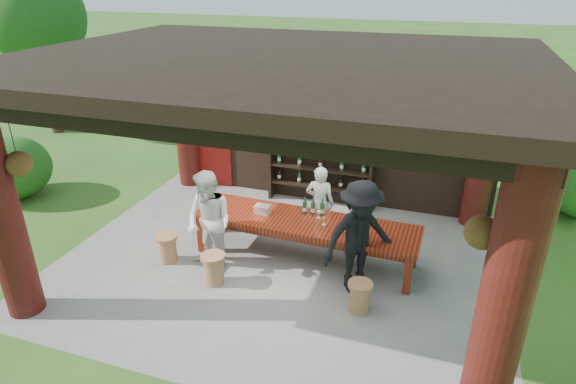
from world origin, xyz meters
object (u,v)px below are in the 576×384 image
(stool_near_left, at_px, (214,268))
(stool_far_left, at_px, (167,247))
(guest_man, at_px, (359,238))
(wine_shelf, at_px, (320,160))
(stool_near_right, at_px, (360,296))
(napkin_basket, at_px, (263,209))
(guest_woman, at_px, (209,222))
(tasting_table, at_px, (305,226))
(host, at_px, (320,204))

(stool_near_left, xyz_separation_m, stool_far_left, (-1.04, 0.33, -0.01))
(stool_near_left, bearing_deg, guest_man, 14.68)
(wine_shelf, bearing_deg, stool_near_right, -65.63)
(stool_near_right, bearing_deg, napkin_basket, 149.91)
(guest_woman, bearing_deg, tasting_table, 47.72)
(guest_man, bearing_deg, stool_near_right, -114.16)
(napkin_basket, bearing_deg, stool_far_left, -149.23)
(host, bearing_deg, guest_man, 124.39)
(tasting_table, distance_m, stool_near_right, 1.64)
(stool_near_right, height_order, napkin_basket, napkin_basket)
(stool_far_left, height_order, host, host)
(stool_near_right, distance_m, guest_woman, 2.65)
(guest_woman, relative_size, napkin_basket, 6.66)
(stool_near_right, xyz_separation_m, guest_man, (-0.14, 0.52, 0.67))
(stool_near_left, height_order, napkin_basket, napkin_basket)
(tasting_table, bearing_deg, guest_man, -29.24)
(host, bearing_deg, stool_near_left, 55.48)
(tasting_table, distance_m, guest_man, 1.20)
(host, xyz_separation_m, guest_woman, (-1.44, -1.52, 0.14))
(stool_near_left, bearing_deg, stool_near_right, 1.26)
(wine_shelf, bearing_deg, guest_man, -64.06)
(napkin_basket, bearing_deg, stool_near_right, -30.09)
(stool_far_left, relative_size, napkin_basket, 1.92)
(tasting_table, xyz_separation_m, host, (0.05, 0.76, 0.09))
(stool_near_right, relative_size, guest_man, 0.26)
(stool_far_left, bearing_deg, wine_shelf, 58.31)
(tasting_table, xyz_separation_m, guest_man, (1.02, -0.57, 0.28))
(guest_man, distance_m, napkin_basket, 1.91)
(guest_woman, xyz_separation_m, guest_man, (2.42, 0.19, 0.06))
(stool_near_left, relative_size, stool_far_left, 1.04)
(stool_near_left, distance_m, guest_woman, 0.74)
(stool_near_right, relative_size, guest_woman, 0.28)
(stool_far_left, height_order, guest_woman, guest_woman)
(stool_near_left, xyz_separation_m, host, (1.22, 1.90, 0.45))
(guest_woman, bearing_deg, stool_near_left, -40.65)
(tasting_table, distance_m, napkin_basket, 0.81)
(napkin_basket, bearing_deg, guest_woman, -127.31)
(stool_near_right, distance_m, napkin_basket, 2.32)
(stool_far_left, height_order, napkin_basket, napkin_basket)
(stool_far_left, relative_size, guest_woman, 0.29)
(guest_man, bearing_deg, stool_near_left, 155.18)
(tasting_table, xyz_separation_m, guest_woman, (-1.40, -0.77, 0.23))
(host, height_order, napkin_basket, host)
(stool_near_left, xyz_separation_m, guest_man, (2.19, 0.57, 0.65))
(host, height_order, guest_man, guest_man)
(stool_near_left, bearing_deg, tasting_table, 44.34)
(tasting_table, xyz_separation_m, stool_far_left, (-2.21, -0.82, -0.37))
(tasting_table, relative_size, napkin_basket, 14.84)
(tasting_table, bearing_deg, wine_shelf, 98.66)
(tasting_table, bearing_deg, host, 86.23)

